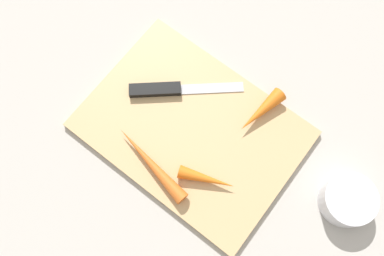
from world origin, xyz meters
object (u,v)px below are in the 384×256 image
(carrot_longest, at_px, (151,164))
(small_bowl, at_px, (348,200))
(cutting_board, at_px, (192,129))
(knife, at_px, (163,89))
(carrot_shortest, at_px, (207,179))
(carrot_medium, at_px, (261,111))

(carrot_longest, bearing_deg, small_bowl, -142.73)
(cutting_board, height_order, knife, knife)
(carrot_shortest, distance_m, small_bowl, 0.23)
(carrot_shortest, height_order, small_bowl, small_bowl)
(carrot_shortest, height_order, carrot_medium, carrot_medium)
(carrot_longest, relative_size, carrot_medium, 1.67)
(knife, bearing_deg, small_bowl, -35.37)
(cutting_board, distance_m, carrot_medium, 0.12)
(carrot_longest, xyz_separation_m, small_bowl, (0.29, 0.15, -0.00))
(small_bowl, bearing_deg, cutting_board, -168.73)
(carrot_shortest, xyz_separation_m, small_bowl, (0.20, 0.11, -0.00))
(cutting_board, relative_size, carrot_shortest, 3.86)
(carrot_longest, bearing_deg, carrot_medium, -106.15)
(knife, distance_m, carrot_medium, 0.17)
(cutting_board, relative_size, carrot_longest, 2.29)
(cutting_board, height_order, small_bowl, small_bowl)
(knife, relative_size, carrot_shortest, 1.77)
(cutting_board, distance_m, small_bowl, 0.28)
(carrot_shortest, xyz_separation_m, carrot_longest, (-0.09, -0.04, 0.00))
(small_bowl, bearing_deg, carrot_medium, 169.21)
(knife, relative_size, carrot_medium, 1.75)
(knife, height_order, carrot_medium, carrot_medium)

